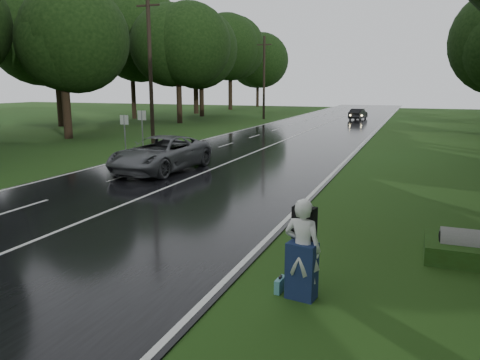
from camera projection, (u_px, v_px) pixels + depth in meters
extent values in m
plane|color=#1F4012|center=(45.00, 238.00, 12.80)|extent=(160.00, 160.00, 0.00)
cube|color=black|center=(267.00, 147.00, 31.06)|extent=(12.00, 140.00, 0.04)
cube|color=silver|center=(267.00, 147.00, 31.06)|extent=(0.12, 140.00, 0.01)
imported|color=#56585C|center=(161.00, 154.00, 22.35)|extent=(3.08, 6.15, 1.67)
imported|color=black|center=(358.00, 114.00, 55.43)|extent=(1.88, 4.10, 1.30)
imported|color=silver|center=(302.00, 249.00, 8.99)|extent=(0.80, 0.59, 2.03)
cube|color=#17254D|center=(302.00, 271.00, 9.08)|extent=(0.62, 0.46, 1.14)
cube|color=black|center=(304.00, 223.00, 9.18)|extent=(0.49, 0.31, 0.65)
cube|color=teal|center=(280.00, 285.00, 9.45)|extent=(0.15, 0.41, 0.29)
cylinder|color=slate|center=(472.00, 260.00, 11.14)|extent=(1.52, 0.76, 0.76)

